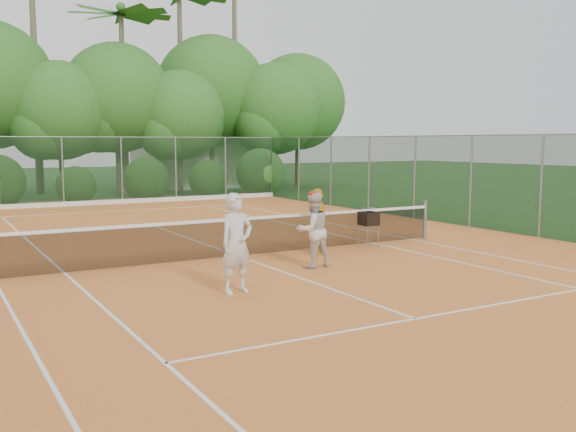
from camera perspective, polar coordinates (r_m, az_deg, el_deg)
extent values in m
plane|color=#1E4318|center=(15.72, -4.31, -3.69)|extent=(120.00, 120.00, 0.00)
cube|color=orange|center=(15.72, -4.31, -3.65)|extent=(18.00, 36.00, 0.02)
cube|color=beige|center=(41.09, -7.49, 4.73)|extent=(8.00, 5.00, 3.00)
cylinder|color=gray|center=(18.94, 12.09, -0.32)|extent=(0.10, 0.10, 1.10)
cube|color=black|center=(15.65, -4.32, -1.96)|extent=(11.87, 0.03, 0.86)
cube|color=white|center=(15.58, -4.34, -0.27)|extent=(11.87, 0.04, 0.07)
imported|color=silver|center=(11.83, -4.59, -2.44)|extent=(0.74, 0.55, 1.86)
imported|color=beige|center=(14.22, 2.23, -1.26)|extent=(0.83, 0.65, 1.68)
ellipsoid|color=#AE1C17|center=(14.14, 2.24, 1.96)|extent=(0.22, 0.22, 0.14)
imported|color=gold|center=(15.95, 2.64, -0.47)|extent=(0.78, 1.04, 1.64)
cylinder|color=gray|center=(16.76, 7.03, -1.96)|extent=(0.02, 0.02, 0.61)
cylinder|color=gray|center=(17.28, 7.28, -1.70)|extent=(0.02, 0.02, 0.61)
cube|color=black|center=(16.96, 7.18, -0.23)|extent=(0.42, 0.42, 0.35)
sphere|color=#ACC52D|center=(24.30, -14.30, -0.10)|extent=(0.07, 0.07, 0.07)
sphere|color=#D3E735|center=(26.51, -16.98, 0.36)|extent=(0.07, 0.07, 0.07)
sphere|color=#B2D331|center=(26.51, -6.96, 0.60)|extent=(0.07, 0.07, 0.07)
cube|color=white|center=(26.84, -15.35, 0.42)|extent=(11.03, 0.06, 0.01)
cube|color=white|center=(18.72, 11.02, -2.06)|extent=(0.06, 23.77, 0.01)
cube|color=white|center=(14.46, -19.21, -4.86)|extent=(0.06, 23.77, 0.01)
cube|color=white|center=(17.86, 7.68, -2.42)|extent=(0.06, 23.77, 0.01)
cube|color=white|center=(21.61, -11.67, -0.93)|extent=(8.23, 0.06, 0.01)
cube|color=white|center=(10.46, 11.23, -8.95)|extent=(8.23, 0.06, 0.01)
cube|color=white|center=(15.72, -4.31, -3.61)|extent=(0.06, 12.80, 0.01)
cube|color=#19381E|center=(29.75, -16.96, 3.85)|extent=(18.00, 0.02, 3.00)
cylinder|color=gray|center=(32.95, -1.49, 4.37)|extent=(0.07, 0.07, 3.00)
cube|color=#19381E|center=(20.06, 21.58, 2.47)|extent=(0.02, 33.00, 3.00)
cylinder|color=gray|center=(32.95, -1.49, 4.37)|extent=(0.07, 0.07, 3.00)
cylinder|color=brown|center=(34.04, -19.51, 4.45)|extent=(0.24, 0.24, 3.50)
sphere|color=#2F6321|center=(34.06, -19.68, 8.81)|extent=(4.90, 4.90, 4.90)
cylinder|color=brown|center=(35.18, -14.85, 5.16)|extent=(0.28, 0.28, 4.10)
sphere|color=#2F6321|center=(35.25, -15.00, 10.09)|extent=(5.74, 5.74, 5.74)
cylinder|color=brown|center=(34.97, -9.55, 4.71)|extent=(0.23, 0.23, 3.40)
sphere|color=#2F6321|center=(34.98, -9.63, 8.83)|extent=(4.76, 4.76, 4.76)
cylinder|color=brown|center=(38.57, -6.78, 5.85)|extent=(0.32, 0.32, 4.65)
sphere|color=#2F6321|center=(38.68, -6.85, 10.95)|extent=(6.51, 6.51, 6.51)
cylinder|color=brown|center=(37.82, -1.19, 5.24)|extent=(0.26, 0.26, 3.80)
sphere|color=#2F6321|center=(37.86, -1.20, 9.49)|extent=(5.32, 5.32, 5.32)
cylinder|color=brown|center=(40.45, 0.84, 5.64)|extent=(0.29, 0.29, 4.25)
sphere|color=#2F6321|center=(40.52, 0.85, 10.10)|extent=(5.95, 5.95, 5.95)
cone|color=brown|center=(37.69, -21.62, 13.31)|extent=(0.44, 0.44, 15.00)
cone|color=brown|center=(35.86, -14.42, 9.91)|extent=(0.44, 0.44, 10.00)
sphere|color=#2F6321|center=(36.48, -14.65, 17.54)|extent=(0.50, 0.50, 0.50)
cone|color=brown|center=(39.07, -9.50, 11.21)|extent=(0.44, 0.44, 12.00)
cone|color=brown|center=(41.63, -4.74, 12.37)|extent=(0.44, 0.44, 14.00)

